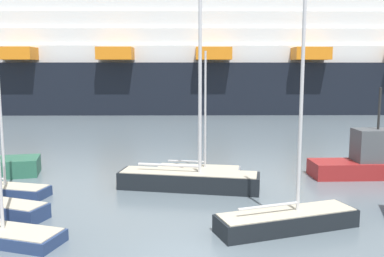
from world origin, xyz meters
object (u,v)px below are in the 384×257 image
(fishing_boat_0, at_px, (373,160))
(sailboat_1, at_px, (189,177))
(sailboat_6, at_px, (199,169))
(cruise_ship, at_px, (208,57))
(sailboat_2, at_px, (287,217))

(fishing_boat_0, bearing_deg, sailboat_1, -168.90)
(sailboat_1, distance_m, sailboat_6, 3.23)
(sailboat_6, height_order, fishing_boat_0, sailboat_6)
(sailboat_1, relative_size, cruise_ship, 0.10)
(sailboat_2, bearing_deg, cruise_ship, 72.31)
(sailboat_1, distance_m, cruise_ship, 45.47)
(sailboat_6, xyz_separation_m, fishing_boat_0, (10.19, -0.39, 0.65))
(sailboat_2, bearing_deg, fishing_boat_0, 31.26)
(sailboat_6, relative_size, fishing_boat_0, 1.04)
(sailboat_1, xyz_separation_m, cruise_ship, (2.05, 44.80, 7.50))
(sailboat_2, relative_size, fishing_boat_0, 1.51)
(fishing_boat_0, bearing_deg, sailboat_6, 174.35)
(sailboat_1, relative_size, sailboat_2, 1.22)
(sailboat_2, height_order, sailboat_6, sailboat_2)
(sailboat_2, relative_size, cruise_ship, 0.08)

